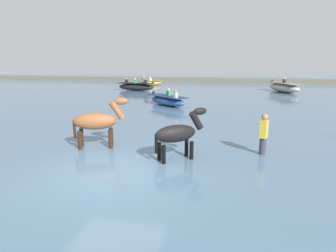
{
  "coord_description": "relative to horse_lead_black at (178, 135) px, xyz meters",
  "views": [
    {
      "loc": [
        2.75,
        -6.56,
        3.23
      ],
      "look_at": [
        0.83,
        3.48,
        0.84
      ],
      "focal_mm": 30.58,
      "sensor_mm": 36.0,
      "label": 1
    }
  ],
  "objects": [
    {
      "name": "horse_lead_black",
      "position": [
        0.0,
        0.0,
        0.0
      ],
      "size": [
        1.54,
        1.23,
        1.84
      ],
      "color": "black",
      "rests_on": "ground"
    },
    {
      "name": "boat_near_port",
      "position": [
        6.65,
        19.48,
        -0.33
      ],
      "size": [
        2.89,
        4.31,
        1.31
      ],
      "color": "#B2AD9E",
      "rests_on": "water_surface"
    },
    {
      "name": "horse_trailing_chestnut",
      "position": [
        -2.8,
        0.68,
        0.1
      ],
      "size": [
        1.85,
        0.88,
        2.01
      ],
      "color": "brown",
      "rests_on": "ground"
    },
    {
      "name": "water_surface",
      "position": [
        -1.53,
        8.62,
        -0.92
      ],
      "size": [
        90.0,
        90.0,
        0.34
      ],
      "primitive_type": "cube",
      "color": "slate",
      "rests_on": "ground"
    },
    {
      "name": "person_spectator_far",
      "position": [
        2.52,
        0.94,
        -0.22
      ],
      "size": [
        0.3,
        0.37,
        1.63
      ],
      "color": "#383842",
      "rests_on": "ground"
    },
    {
      "name": "ground_plane",
      "position": [
        -1.53,
        -1.38,
        -1.09
      ],
      "size": [
        120.0,
        120.0,
        0.0
      ],
      "primitive_type": "plane",
      "color": "gray"
    },
    {
      "name": "boat_distant_east",
      "position": [
        -6.85,
        23.62,
        -0.47
      ],
      "size": [
        2.64,
        2.67,
        1.02
      ],
      "color": "gold",
      "rests_on": "water_surface"
    },
    {
      "name": "boat_mid_channel",
      "position": [
        -6.87,
        18.27,
        -0.39
      ],
      "size": [
        3.72,
        1.71,
        1.18
      ],
      "color": "black",
      "rests_on": "water_surface"
    },
    {
      "name": "boat_far_inshore",
      "position": [
        -2.22,
        9.93,
        -0.43
      ],
      "size": [
        3.11,
        2.93,
        1.09
      ],
      "color": "#28518E",
      "rests_on": "water_surface"
    },
    {
      "name": "far_shoreline",
      "position": [
        -1.53,
        30.83,
        -0.68
      ],
      "size": [
        80.0,
        2.4,
        0.81
      ],
      "primitive_type": "cube",
      "color": "#605B4C",
      "rests_on": "ground"
    }
  ]
}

